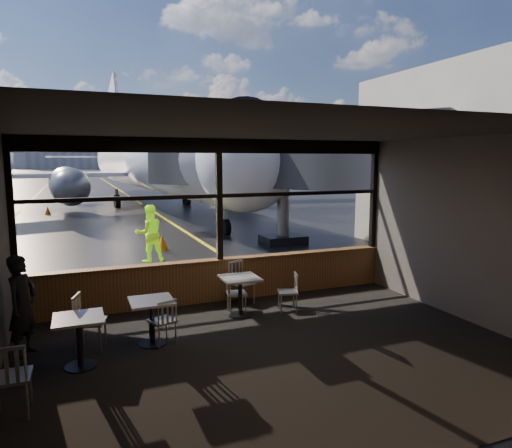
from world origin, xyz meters
TOP-DOWN VIEW (x-y plane):
  - ground_plane at (0.00, 120.00)m, footprint 520.00×520.00m
  - carpet_floor at (0.00, -3.00)m, footprint 8.00×6.00m
  - ceiling at (0.00, -3.00)m, footprint 8.00×6.00m
  - wall_right at (4.00, -3.00)m, footprint 0.04×6.00m
  - wall_back at (0.00, -6.00)m, footprint 8.00×0.04m
  - window_sill at (0.00, 0.00)m, footprint 8.00×0.28m
  - window_header at (0.00, 0.00)m, footprint 8.00×0.18m
  - mullion_left at (-3.95, 0.00)m, footprint 0.12×0.12m
  - mullion_centre at (0.00, 0.00)m, footprint 0.12×0.12m
  - mullion_right at (3.95, 0.00)m, footprint 0.12×0.12m
  - window_transom at (0.00, 0.00)m, footprint 8.00×0.10m
  - airliner at (2.12, 20.85)m, footprint 33.04×38.78m
  - jet_bridge at (3.60, 5.50)m, footprint 9.27×11.33m
  - cafe_table_near at (0.06, -1.12)m, footprint 0.72×0.72m
  - cafe_table_mid at (-1.77, -1.90)m, footprint 0.70×0.70m
  - cafe_table_left at (-2.90, -2.37)m, footprint 0.71×0.71m
  - chair_near_e at (1.05, -1.21)m, footprint 0.54×0.54m
  - chair_near_w at (0.06, -0.92)m, footprint 0.50×0.50m
  - chair_near_n at (0.35, -0.44)m, footprint 0.67×0.67m
  - chair_mid_s at (-1.61, -1.97)m, footprint 0.56×0.56m
  - chair_mid_w at (-2.72, -1.77)m, footprint 0.64×0.64m
  - chair_left_s at (-3.68, -3.44)m, footprint 0.53×0.53m
  - passenger at (-3.70, -1.59)m, footprint 0.61×0.70m
  - ground_crew at (-0.82, 4.53)m, footprint 0.93×0.77m
  - cone_nose at (-0.14, 6.22)m, footprint 0.39×0.39m
  - cone_wing at (-4.32, 19.00)m, footprint 0.34×0.34m
  - terminal_annex at (10.00, 2.50)m, footprint 5.00×7.00m
  - hangar_mid at (0.00, 185.00)m, footprint 38.00×15.00m
  - hangar_right at (60.00, 178.00)m, footprint 50.00×20.00m
  - fuel_tank_b at (-20.00, 182.00)m, footprint 8.00×8.00m
  - fuel_tank_c at (-10.00, 182.00)m, footprint 8.00×8.00m
  - treeline at (0.00, 210.00)m, footprint 360.00×3.00m

SIDE VIEW (x-z plane):
  - ground_plane at x=0.00m, z-range 0.00..0.00m
  - carpet_floor at x=0.00m, z-range 0.01..0.01m
  - cone_wing at x=-4.32m, z-range 0.00..0.47m
  - cone_nose at x=-0.14m, z-range 0.00..0.54m
  - cafe_table_mid at x=-1.77m, z-range 0.00..0.77m
  - cafe_table_left at x=-2.90m, z-range 0.00..0.78m
  - cafe_table_near at x=0.06m, z-range 0.00..0.79m
  - chair_near_w at x=0.06m, z-range 0.00..0.79m
  - chair_near_e at x=1.05m, z-range 0.00..0.80m
  - chair_mid_s at x=-1.61m, z-range 0.00..0.80m
  - window_sill at x=0.00m, z-range 0.00..0.90m
  - chair_near_n at x=0.35m, z-range 0.00..0.93m
  - chair_mid_w at x=-2.72m, z-range 0.00..0.94m
  - chair_left_s at x=-3.68m, z-range 0.00..0.95m
  - passenger at x=-3.70m, z-range 0.00..1.61m
  - ground_crew at x=-0.82m, z-range 0.00..1.73m
  - wall_right at x=4.00m, z-range 0.00..3.50m
  - wall_back at x=0.00m, z-range 0.00..3.50m
  - mullion_left at x=-3.95m, z-range 0.90..3.50m
  - mullion_centre at x=0.00m, z-range 0.90..3.50m
  - mullion_right at x=3.95m, z-range 0.90..3.50m
  - window_transom at x=0.00m, z-range 2.26..2.34m
  - jet_bridge at x=3.60m, z-range 0.00..4.95m
  - terminal_annex at x=10.00m, z-range 0.00..6.00m
  - fuel_tank_b at x=-20.00m, z-range 0.00..6.00m
  - fuel_tank_c at x=-10.00m, z-range 0.00..6.00m
  - window_header at x=0.00m, z-range 3.20..3.50m
  - ceiling at x=0.00m, z-range 3.48..3.52m
  - hangar_mid at x=0.00m, z-range 0.00..10.00m
  - airliner at x=2.12m, z-range 0.00..11.27m
  - hangar_right at x=60.00m, z-range 0.00..12.00m
  - treeline at x=0.00m, z-range 0.00..12.00m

